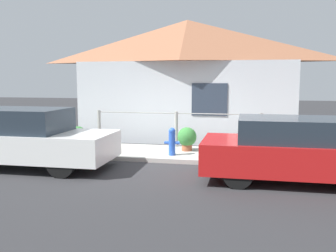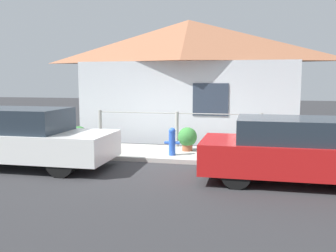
{
  "view_description": "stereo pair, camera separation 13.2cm",
  "coord_description": "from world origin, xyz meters",
  "px_view_note": "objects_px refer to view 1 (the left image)",
  "views": [
    {
      "loc": [
        1.99,
        -8.9,
        2.07
      ],
      "look_at": [
        0.07,
        0.3,
        0.9
      ],
      "focal_mm": 40.0,
      "sensor_mm": 36.0,
      "label": 1
    },
    {
      "loc": [
        2.12,
        -8.87,
        2.07
      ],
      "look_at": [
        0.07,
        0.3,
        0.9
      ],
      "focal_mm": 40.0,
      "sensor_mm": 36.0,
      "label": 2
    }
  ],
  "objects_px": {
    "car_left": "(21,138)",
    "potted_plant_by_fence": "(78,136)",
    "car_right": "(298,150)",
    "fire_hydrant": "(172,141)",
    "potted_plant_near_hydrant": "(187,138)"
  },
  "relations": [
    {
      "from": "car_left",
      "to": "potted_plant_by_fence",
      "type": "bearing_deg",
      "value": 79.78
    },
    {
      "from": "potted_plant_by_fence",
      "to": "car_left",
      "type": "bearing_deg",
      "value": -99.77
    },
    {
      "from": "car_right",
      "to": "fire_hydrant",
      "type": "height_order",
      "value": "car_right"
    },
    {
      "from": "car_left",
      "to": "potted_plant_near_hydrant",
      "type": "bearing_deg",
      "value": 31.78
    },
    {
      "from": "fire_hydrant",
      "to": "potted_plant_by_fence",
      "type": "relative_size",
      "value": 1.21
    },
    {
      "from": "fire_hydrant",
      "to": "potted_plant_by_fence",
      "type": "bearing_deg",
      "value": 167.33
    },
    {
      "from": "fire_hydrant",
      "to": "potted_plant_near_hydrant",
      "type": "distance_m",
      "value": 0.75
    },
    {
      "from": "car_right",
      "to": "fire_hydrant",
      "type": "bearing_deg",
      "value": 151.79
    },
    {
      "from": "car_left",
      "to": "fire_hydrant",
      "type": "height_order",
      "value": "car_left"
    },
    {
      "from": "car_right",
      "to": "potted_plant_by_fence",
      "type": "height_order",
      "value": "car_right"
    },
    {
      "from": "car_right",
      "to": "potted_plant_by_fence",
      "type": "xyz_separation_m",
      "value": [
        -5.86,
        2.24,
        -0.22
      ]
    },
    {
      "from": "fire_hydrant",
      "to": "potted_plant_by_fence",
      "type": "height_order",
      "value": "fire_hydrant"
    },
    {
      "from": "car_left",
      "to": "car_right",
      "type": "distance_m",
      "value": 6.25
    },
    {
      "from": "car_right",
      "to": "fire_hydrant",
      "type": "relative_size",
      "value": 5.43
    },
    {
      "from": "car_left",
      "to": "car_right",
      "type": "bearing_deg",
      "value": -0.44
    }
  ]
}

